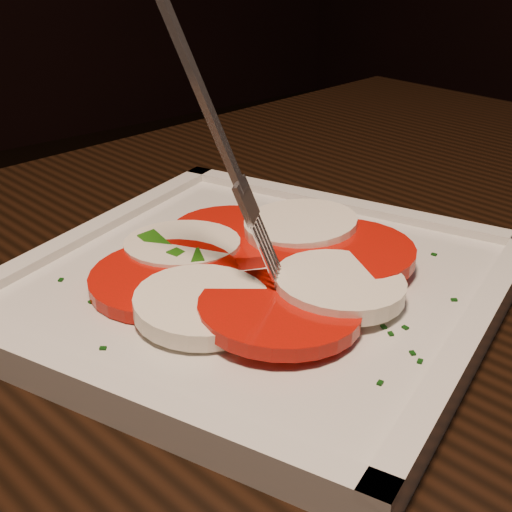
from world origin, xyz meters
name	(u,v)px	position (x,y,z in m)	size (l,w,h in m)	color
table	(290,493)	(-0.14, 0.19, 0.65)	(1.27, 0.92, 0.75)	black
plate	(256,289)	(-0.12, 0.25, 0.76)	(0.28, 0.28, 0.01)	silver
caprese_salad	(256,265)	(-0.12, 0.25, 0.77)	(0.24, 0.23, 0.02)	#C60A04
fork	(194,117)	(-0.16, 0.25, 0.87)	(0.03, 0.07, 0.18)	white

